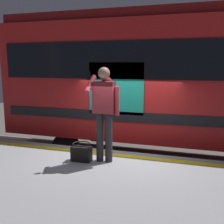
# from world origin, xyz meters

# --- Properties ---
(ground_plane) EXTENTS (24.78, 24.78, 0.00)m
(ground_plane) POSITION_xyz_m (0.00, 0.00, 0.00)
(ground_plane) COLOR #4C4742
(platform) EXTENTS (12.14, 3.85, 1.05)m
(platform) POSITION_xyz_m (0.00, 1.93, 0.52)
(platform) COLOR gray
(platform) RESTS_ON ground
(safety_line) EXTENTS (11.89, 0.16, 0.01)m
(safety_line) POSITION_xyz_m (0.00, 0.30, 1.05)
(safety_line) COLOR yellow
(safety_line) RESTS_ON platform
(track_rail_near) EXTENTS (15.78, 0.08, 0.16)m
(track_rail_near) POSITION_xyz_m (0.00, -1.54, 0.08)
(track_rail_near) COLOR slate
(track_rail_near) RESTS_ON ground
(track_rail_far) EXTENTS (15.78, 0.08, 0.16)m
(track_rail_far) POSITION_xyz_m (0.00, -2.98, 0.08)
(track_rail_far) COLOR slate
(track_rail_far) RESTS_ON ground
(train_carriage) EXTENTS (10.23, 2.77, 4.05)m
(train_carriage) POSITION_xyz_m (-1.49, -2.25, 2.56)
(train_carriage) COLOR red
(train_carriage) RESTS_ON ground
(passenger) EXTENTS (0.57, 0.55, 1.80)m
(passenger) POSITION_xyz_m (0.07, 0.68, 2.12)
(passenger) COLOR #262628
(passenger) RESTS_ON platform
(handbag) EXTENTS (0.38, 0.35, 0.35)m
(handbag) POSITION_xyz_m (0.49, 0.81, 1.21)
(handbag) COLOR black
(handbag) RESTS_ON platform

